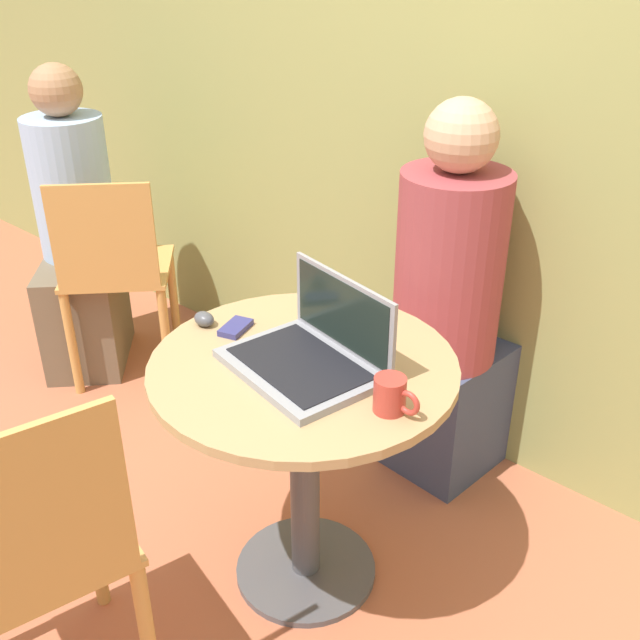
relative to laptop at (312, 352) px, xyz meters
The scene contains 11 objects.
ground_plane 0.75m from the laptop, behind, with size 12.00×12.00×0.00m, color #B26042.
back_wall 1.02m from the laptop, 91.82° to the left, with size 7.00×0.05×2.60m.
round_table 0.22m from the laptop, behind, with size 0.76×0.76×0.71m.
laptop is the anchor object (origin of this frame).
cell_phone 0.27m from the laptop, behind, with size 0.08×0.11×0.02m.
computer_mouse 0.35m from the laptop, behind, with size 0.06×0.05×0.04m.
coffee_cup 0.26m from the laptop, ahead, with size 0.11×0.07×0.08m.
chair_empty 0.76m from the laptop, 104.77° to the right, with size 0.48×0.48×0.88m.
person_seated 0.72m from the laptop, 91.15° to the left, with size 0.34×0.51×1.24m.
chair_background 1.35m from the laptop, 166.95° to the left, with size 0.57×0.57×0.85m.
person_background 1.59m from the laptop, 168.78° to the left, with size 0.51×0.51×1.19m.
Camera 1 is at (1.06, -1.13, 1.66)m, focal length 42.00 mm.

